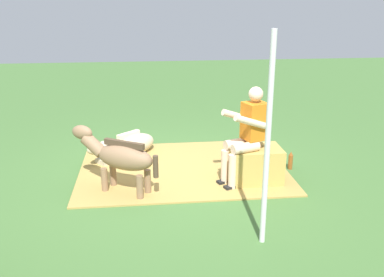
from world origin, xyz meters
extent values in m
plane|color=#426B33|center=(0.00, 0.00, 0.00)|extent=(24.00, 24.00, 0.00)
cube|color=#AD8C47|center=(-0.13, -0.20, 0.01)|extent=(3.15, 2.36, 0.02)
cube|color=tan|center=(-1.13, 0.39, 0.26)|extent=(0.70, 0.53, 0.51)
cylinder|color=beige|center=(-0.92, 0.56, 0.58)|extent=(0.42, 0.27, 0.14)
cylinder|color=beige|center=(-0.74, 0.62, 0.26)|extent=(0.11, 0.11, 0.51)
cube|color=black|center=(-0.74, 0.62, 0.03)|extent=(0.24, 0.17, 0.06)
cylinder|color=beige|center=(-0.86, 0.37, 0.58)|extent=(0.42, 0.27, 0.14)
cylinder|color=beige|center=(-0.67, 0.44, 0.26)|extent=(0.11, 0.11, 0.51)
cube|color=black|center=(-0.67, 0.44, 0.03)|extent=(0.24, 0.17, 0.06)
cube|color=orange|center=(-1.08, 0.39, 0.91)|extent=(0.38, 0.37, 0.52)
cylinder|color=beige|center=(-0.96, 0.61, 0.96)|extent=(0.50, 0.26, 0.26)
cylinder|color=beige|center=(-0.85, 0.31, 0.96)|extent=(0.50, 0.26, 0.26)
sphere|color=beige|center=(-1.08, 0.39, 1.29)|extent=(0.20, 0.20, 0.20)
ellipsoid|color=#8C6B4C|center=(0.72, 0.57, 0.52)|extent=(0.88, 0.71, 0.34)
cylinder|color=#8C6B4C|center=(1.01, 0.51, 0.17)|extent=(0.09, 0.09, 0.35)
cylinder|color=#8C6B4C|center=(0.90, 0.34, 0.17)|extent=(0.09, 0.09, 0.35)
cylinder|color=#8C6B4C|center=(0.53, 0.80, 0.17)|extent=(0.09, 0.09, 0.35)
cylinder|color=#8C6B4C|center=(0.43, 0.63, 0.17)|extent=(0.09, 0.09, 0.35)
cylinder|color=#8C6B4C|center=(1.14, 0.31, 0.62)|extent=(0.41, 0.34, 0.33)
ellipsoid|color=#8C6B4C|center=(1.30, 0.21, 0.78)|extent=(0.36, 0.30, 0.20)
cube|color=#4D3A2A|center=(0.72, 0.57, 0.71)|extent=(0.54, 0.36, 0.08)
cylinder|color=#4D3A2A|center=(0.32, 0.82, 0.47)|extent=(0.07, 0.07, 0.30)
ellipsoid|color=beige|center=(0.65, -0.90, 0.18)|extent=(0.93, 0.88, 0.36)
cube|color=beige|center=(1.06, -0.55, 0.05)|extent=(0.37, 0.37, 0.10)
cylinder|color=beige|center=(1.07, -0.53, 0.24)|extent=(0.33, 0.32, 0.30)
ellipsoid|color=beige|center=(1.21, -0.41, 0.32)|extent=(0.33, 0.32, 0.20)
cube|color=beige|center=(0.71, -0.85, 0.38)|extent=(0.38, 0.35, 0.08)
cylinder|color=brown|center=(-1.79, -0.01, 0.11)|extent=(0.07, 0.07, 0.23)
cone|color=brown|center=(-1.79, -0.01, 0.26)|extent=(0.06, 0.06, 0.06)
cylinder|color=silver|center=(-0.80, 1.97, 1.13)|extent=(0.06, 0.06, 2.27)
camera|label=1|loc=(0.43, 5.97, 2.55)|focal=40.14mm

